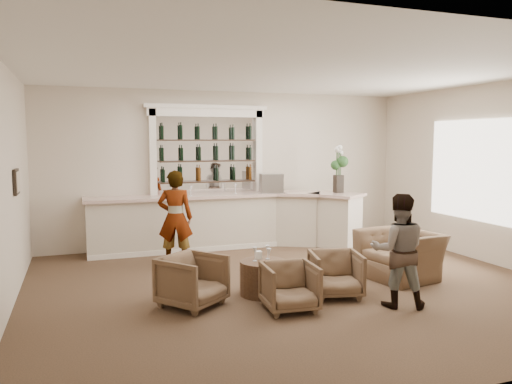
# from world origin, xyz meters

# --- Properties ---
(ground) EXTENTS (8.00, 8.00, 0.00)m
(ground) POSITION_xyz_m (0.00, 0.00, 0.00)
(ground) COLOR brown
(ground) RESTS_ON ground
(room_shell) EXTENTS (8.04, 7.02, 3.32)m
(room_shell) POSITION_xyz_m (0.16, 0.71, 2.34)
(room_shell) COLOR beige
(room_shell) RESTS_ON ground
(bar_counter) EXTENTS (5.72, 1.80, 1.14)m
(bar_counter) POSITION_xyz_m (-0.16, 3.00, 0.57)
(bar_counter) COLOR beige
(bar_counter) RESTS_ON ground
(back_bar_alcove) EXTENTS (2.64, 0.25, 3.00)m
(back_bar_alcove) POSITION_xyz_m (-0.50, 3.41, 2.03)
(back_bar_alcove) COLOR white
(back_bar_alcove) RESTS_ON ground
(cocktail_table) EXTENTS (0.69, 0.69, 0.50)m
(cocktail_table) POSITION_xyz_m (-0.59, -0.22, 0.25)
(cocktail_table) COLOR brown
(cocktail_table) RESTS_ON ground
(sommelier) EXTENTS (0.72, 0.57, 1.73)m
(sommelier) POSITION_xyz_m (-1.47, 1.97, 0.86)
(sommelier) COLOR gray
(sommelier) RESTS_ON ground
(guest) EXTENTS (0.93, 0.85, 1.55)m
(guest) POSITION_xyz_m (0.96, -1.32, 0.78)
(guest) COLOR gray
(guest) RESTS_ON ground
(armchair_left) EXTENTS (1.07, 1.08, 0.71)m
(armchair_left) POSITION_xyz_m (-1.68, -0.37, 0.35)
(armchair_left) COLOR brown
(armchair_left) RESTS_ON ground
(armchair_center) EXTENTS (0.74, 0.75, 0.64)m
(armchair_center) POSITION_xyz_m (-0.50, -0.98, 0.32)
(armchair_center) COLOR brown
(armchair_center) RESTS_ON ground
(armchair_right) EXTENTS (0.85, 0.87, 0.66)m
(armchair_right) POSITION_xyz_m (0.37, -0.65, 0.33)
(armchair_right) COLOR brown
(armchair_right) RESTS_ON ground
(armchair_far) EXTENTS (1.22, 1.34, 0.77)m
(armchair_far) POSITION_xyz_m (1.83, -0.14, 0.38)
(armchair_far) COLOR brown
(armchair_far) RESTS_ON ground
(espresso_machine) EXTENTS (0.53, 0.47, 0.41)m
(espresso_machine) POSITION_xyz_m (0.78, 2.95, 1.35)
(espresso_machine) COLOR #B6B6BB
(espresso_machine) RESTS_ON bar_counter
(flower_vase) EXTENTS (0.27, 0.27, 1.01)m
(flower_vase) POSITION_xyz_m (2.14, 2.49, 1.71)
(flower_vase) COLOR black
(flower_vase) RESTS_ON bar_counter
(wine_glass_bar_left) EXTENTS (0.07, 0.07, 0.21)m
(wine_glass_bar_left) POSITION_xyz_m (-0.97, 2.94, 1.25)
(wine_glass_bar_left) COLOR white
(wine_glass_bar_left) RESTS_ON bar_counter
(wine_glass_bar_right) EXTENTS (0.07, 0.07, 0.21)m
(wine_glass_bar_right) POSITION_xyz_m (0.01, 3.07, 1.25)
(wine_glass_bar_right) COLOR white
(wine_glass_bar_right) RESTS_ON bar_counter
(wine_glass_tbl_a) EXTENTS (0.07, 0.07, 0.21)m
(wine_glass_tbl_a) POSITION_xyz_m (-0.71, -0.19, 0.60)
(wine_glass_tbl_a) COLOR white
(wine_glass_tbl_a) RESTS_ON cocktail_table
(wine_glass_tbl_b) EXTENTS (0.07, 0.07, 0.21)m
(wine_glass_tbl_b) POSITION_xyz_m (-0.49, -0.14, 0.60)
(wine_glass_tbl_b) COLOR white
(wine_glass_tbl_b) RESTS_ON cocktail_table
(wine_glass_tbl_c) EXTENTS (0.07, 0.07, 0.21)m
(wine_glass_tbl_c) POSITION_xyz_m (-0.55, -0.35, 0.60)
(wine_glass_tbl_c) COLOR white
(wine_glass_tbl_c) RESTS_ON cocktail_table
(napkin_holder) EXTENTS (0.08, 0.08, 0.12)m
(napkin_holder) POSITION_xyz_m (-0.61, -0.08, 0.56)
(napkin_holder) COLOR white
(napkin_holder) RESTS_ON cocktail_table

